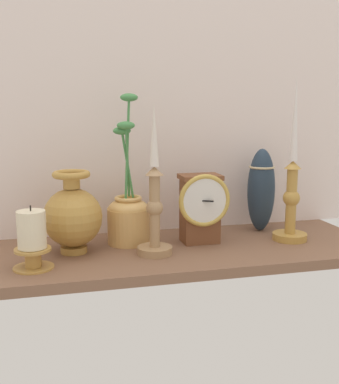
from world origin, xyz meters
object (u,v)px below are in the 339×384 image
(mantel_clock, at_px, (201,207))
(candlestick_tall_left, at_px, (155,207))
(candlestick_tall_center, at_px, (292,193))
(tall_ceramic_vase, at_px, (261,190))
(pillar_candle_front, at_px, (32,240))
(brass_vase_bulbous, at_px, (73,216))
(brass_vase_jar, at_px, (128,214))

(mantel_clock, height_order, candlestick_tall_left, candlestick_tall_left)
(candlestick_tall_center, distance_m, tall_ceramic_vase, 0.11)
(mantel_clock, xyz_separation_m, pillar_candle_front, (-0.41, -0.10, -0.03))
(pillar_candle_front, relative_size, tall_ceramic_vase, 0.60)
(brass_vase_bulbous, relative_size, tall_ceramic_vase, 0.85)
(pillar_candle_front, distance_m, tall_ceramic_vase, 0.64)
(candlestick_tall_center, height_order, brass_vase_jar, candlestick_tall_center)
(brass_vase_bulbous, relative_size, pillar_candle_front, 1.42)
(candlestick_tall_center, bearing_deg, mantel_clock, 171.81)
(brass_vase_bulbous, height_order, brass_vase_jar, brass_vase_jar)
(mantel_clock, height_order, pillar_candle_front, mantel_clock)
(mantel_clock, bearing_deg, candlestick_tall_center, -8.19)
(candlestick_tall_center, bearing_deg, candlestick_tall_left, -175.02)
(candlestick_tall_left, relative_size, candlestick_tall_center, 0.84)
(mantel_clock, distance_m, brass_vase_jar, 0.18)
(mantel_clock, bearing_deg, pillar_candle_front, -166.21)
(mantel_clock, xyz_separation_m, candlestick_tall_left, (-0.13, -0.07, 0.02))
(candlestick_tall_center, bearing_deg, tall_ceramic_vase, 107.46)
(candlestick_tall_left, height_order, candlestick_tall_center, candlestick_tall_center)
(brass_vase_bulbous, height_order, tall_ceramic_vase, tall_ceramic_vase)
(candlestick_tall_left, xyz_separation_m, brass_vase_bulbous, (-0.19, 0.06, -0.02))
(brass_vase_bulbous, distance_m, brass_vase_jar, 0.15)
(brass_vase_bulbous, relative_size, brass_vase_jar, 0.52)
(brass_vase_jar, height_order, tall_ceramic_vase, brass_vase_jar)
(mantel_clock, height_order, brass_vase_bulbous, brass_vase_bulbous)
(pillar_candle_front, xyz_separation_m, tall_ceramic_vase, (0.61, 0.18, 0.05))
(mantel_clock, xyz_separation_m, brass_vase_bulbous, (-0.32, -0.01, -0.00))
(candlestick_tall_left, distance_m, tall_ceramic_vase, 0.36)
(brass_vase_bulbous, distance_m, tall_ceramic_vase, 0.53)
(candlestick_tall_center, relative_size, brass_vase_jar, 1.12)
(candlestick_tall_left, relative_size, brass_vase_jar, 0.94)
(candlestick_tall_center, relative_size, pillar_candle_front, 3.04)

